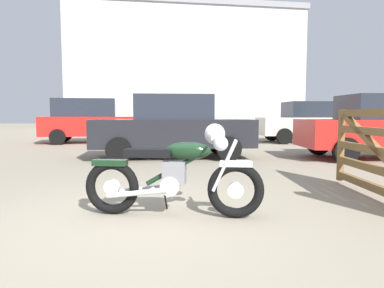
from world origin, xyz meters
TOP-DOWN VIEW (x-y plane):
  - ground_plane at (0.00, 0.00)m, footprint 80.00×80.00m
  - vintage_motorcycle at (0.44, 0.23)m, footprint 2.07×0.73m
  - pale_sedan_back at (5.93, 5.07)m, footprint 4.27×2.06m
  - dark_sedan_left at (0.45, 5.63)m, footprint 4.26×2.03m
  - blue_hatchback_right at (6.16, 10.38)m, footprint 4.21×1.94m
  - silver_sedan_mid at (-2.88, 10.74)m, footprint 4.07×2.19m
  - industrial_building at (1.73, 33.21)m, footprint 22.92×13.96m

SIDE VIEW (x-z plane):
  - ground_plane at x=0.00m, z-range 0.00..0.00m
  - vintage_motorcycle at x=0.44m, z-range -0.04..1.03m
  - pale_sedan_back at x=5.93m, z-range 0.00..1.67m
  - dark_sedan_left at x=0.45m, z-range 0.00..1.67m
  - blue_hatchback_right at x=6.16m, z-range 0.00..1.67m
  - silver_sedan_mid at x=-2.88m, z-range 0.03..1.81m
  - industrial_building at x=1.73m, z-range 0.01..11.24m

